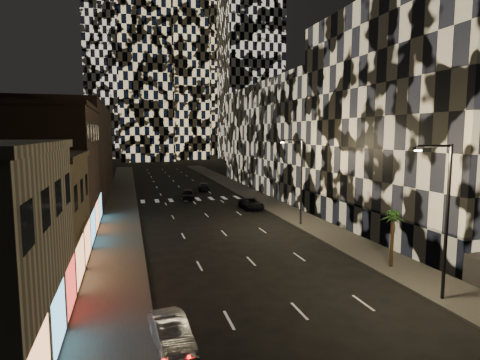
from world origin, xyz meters
TOP-DOWN VIEW (x-y plane):
  - sidewalk_left at (-10.00, 50.00)m, footprint 4.00×120.00m
  - sidewalk_right at (10.00, 50.00)m, footprint 4.00×120.00m
  - curb_left at (-7.90, 50.00)m, footprint 0.20×120.00m
  - curb_right at (7.90, 50.00)m, footprint 0.20×120.00m
  - retail_tan at (-17.00, 21.00)m, footprint 10.00×10.00m
  - retail_brown at (-17.00, 33.50)m, footprint 10.00×15.00m
  - retail_filler_left at (-17.00, 60.00)m, footprint 10.00×40.00m
  - midrise_right at (20.00, 24.50)m, footprint 16.00×25.00m
  - midrise_base at (12.30, 24.50)m, footprint 0.60×25.00m
  - midrise_filler_right at (20.00, 57.00)m, footprint 16.00×40.00m
  - tower_right_mid at (35.00, 135.00)m, footprint 20.00×20.00m
  - tower_left_back at (-12.00, 165.00)m, footprint 24.00×24.00m
  - tower_center_low at (-2.00, 140.00)m, footprint 18.00×18.00m
  - streetlight_near at (8.35, 10.00)m, footprint 2.55×0.25m
  - streetlight_far at (8.35, 30.00)m, footprint 2.55×0.25m
  - car_silver_parked at (-7.20, 9.11)m, footprint 1.96×4.36m
  - car_dark_midlane at (-0.50, 49.87)m, footprint 2.34×4.73m
  - car_dark_oncoming at (3.50, 58.77)m, footprint 2.41×4.81m
  - car_dark_rightlane at (6.32, 40.35)m, footprint 2.40×5.01m
  - palm_tree at (9.28, 15.69)m, footprint 2.05×2.10m

SIDE VIEW (x-z plane):
  - sidewalk_left at x=-10.00m, z-range 0.00..0.15m
  - sidewalk_right at x=10.00m, z-range 0.00..0.15m
  - curb_left at x=-7.90m, z-range 0.00..0.15m
  - curb_right at x=7.90m, z-range 0.00..0.15m
  - car_dark_oncoming at x=3.50m, z-range 0.00..1.34m
  - car_dark_rightlane at x=6.32m, z-range 0.00..1.38m
  - car_silver_parked at x=-7.20m, z-range 0.00..1.39m
  - car_dark_midlane at x=-0.50m, z-range 0.00..1.55m
  - midrise_base at x=12.30m, z-range 0.00..3.00m
  - palm_tree at x=9.28m, z-range 1.49..5.60m
  - retail_tan at x=-17.00m, z-range 0.00..8.00m
  - streetlight_near at x=8.35m, z-range 0.85..9.85m
  - streetlight_far at x=8.35m, z-range 0.85..9.85m
  - retail_brown at x=-17.00m, z-range 0.00..12.00m
  - retail_filler_left at x=-17.00m, z-range 0.00..14.00m
  - midrise_filler_right at x=20.00m, z-range 0.00..18.00m
  - midrise_right at x=20.00m, z-range 0.00..22.00m
  - tower_center_low at x=-2.00m, z-range 0.00..95.00m
  - tower_right_mid at x=35.00m, z-range 0.00..100.00m
  - tower_left_back at x=-12.00m, z-range 0.00..120.00m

